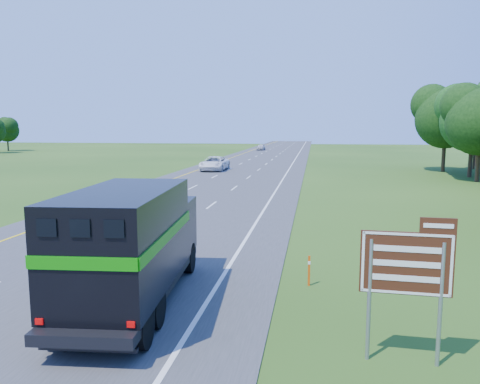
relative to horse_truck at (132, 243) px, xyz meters
The scene contains 7 objects.
road 38.93m from the horse_truck, 95.05° to the left, with size 15.00×260.00×0.04m, color #38383A.
lane_markings 38.92m from the horse_truck, 95.05° to the left, with size 11.15×260.00×0.01m.
horse_truck is the anchor object (origin of this frame).
white_suv 43.34m from the horse_truck, 99.01° to the left, with size 2.79×6.05×1.68m, color white.
far_car 94.75m from the horse_truck, 94.21° to the left, with size 1.64×4.08×1.39m, color #BABAC1.
exit_sign 7.55m from the horse_truck, 17.42° to the right, with size 1.95×0.17×3.31m.
delineator 5.84m from the horse_truck, 27.06° to the left, with size 0.08×0.05×1.02m.
Camera 1 is at (8.57, -1.24, 5.20)m, focal length 35.00 mm.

